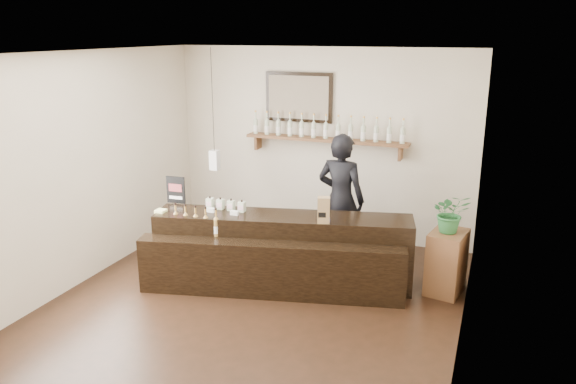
{
  "coord_description": "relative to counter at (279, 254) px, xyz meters",
  "views": [
    {
      "loc": [
        2.42,
        -5.28,
        3.02
      ],
      "look_at": [
        0.15,
        0.7,
        1.17
      ],
      "focal_mm": 35.0,
      "sensor_mm": 36.0,
      "label": 1
    }
  ],
  "objects": [
    {
      "name": "side_cabinet",
      "position": [
        1.92,
        0.54,
        -0.03
      ],
      "size": [
        0.47,
        0.58,
        0.76
      ],
      "color": "brown",
      "rests_on": "ground"
    },
    {
      "name": "counter",
      "position": [
        0.0,
        0.0,
        0.0
      ],
      "size": [
        3.16,
        1.52,
        1.02
      ],
      "color": "black",
      "rests_on": "ground"
    },
    {
      "name": "room_shell",
      "position": [
        -0.08,
        -0.58,
        1.29
      ],
      "size": [
        5.0,
        5.0,
        5.0
      ],
      "color": "beige",
      "rests_on": "ground"
    },
    {
      "name": "paper_bag",
      "position": [
        0.55,
        0.03,
        0.62
      ],
      "size": [
        0.17,
        0.14,
        0.31
      ],
      "color": "olive",
      "rests_on": "counter"
    },
    {
      "name": "tape_dispenser",
      "position": [
        0.55,
        0.04,
        0.5
      ],
      "size": [
        0.13,
        0.06,
        0.11
      ],
      "color": "#192DB1",
      "rests_on": "counter"
    },
    {
      "name": "ground",
      "position": [
        -0.08,
        -0.58,
        -0.41
      ],
      "size": [
        5.0,
        5.0,
        0.0
      ],
      "primitive_type": "plane",
      "color": "black",
      "rests_on": "ground"
    },
    {
      "name": "back_wall_decor",
      "position": [
        -0.22,
        1.79,
        1.34
      ],
      "size": [
        2.66,
        0.96,
        1.69
      ],
      "color": "brown",
      "rests_on": "ground"
    },
    {
      "name": "potted_plant",
      "position": [
        1.92,
        0.54,
        0.58
      ],
      "size": [
        0.52,
        0.49,
        0.47
      ],
      "primitive_type": "imported",
      "rotation": [
        0.0,
        0.0,
        0.34
      ],
      "color": "#2A6933",
      "rests_on": "side_cabinet"
    },
    {
      "name": "promo_sign",
      "position": [
        -1.46,
        0.09,
        0.64
      ],
      "size": [
        0.25,
        0.04,
        0.35
      ],
      "color": "black",
      "rests_on": "counter"
    },
    {
      "name": "shopkeeper",
      "position": [
        0.49,
        0.97,
        0.59
      ],
      "size": [
        0.78,
        0.56,
        1.99
      ],
      "primitive_type": "imported",
      "rotation": [
        0.0,
        0.0,
        3.02
      ],
      "color": "black",
      "rests_on": "ground"
    }
  ]
}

